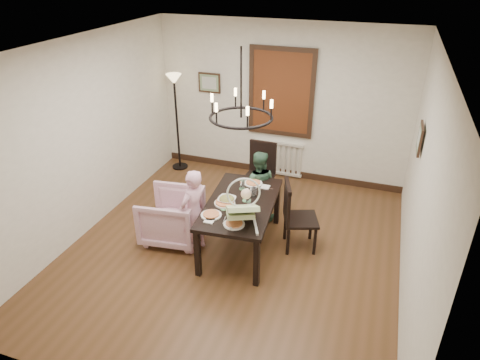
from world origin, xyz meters
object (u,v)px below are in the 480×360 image
Objects in this scene: drinking_glass at (248,199)px; armchair at (171,216)px; elderly_woman at (194,218)px; baby_bouncer at (242,207)px; chair_far at (259,175)px; chair_right at (301,216)px; dining_table at (241,207)px; seated_man at (258,191)px; floor_lamp at (177,124)px.

armchair is at bearing -173.53° from drinking_glass.
baby_bouncer is at bearing 95.82° from elderly_woman.
chair_right is at bearing -45.85° from chair_far.
chair_right is 1.48m from elderly_woman.
chair_right reaches higher than elderly_woman.
dining_table is 0.84m from seated_man.
dining_table is 1.61× the size of elderly_woman.
armchair is at bearing 141.48° from baby_bouncer.
chair_right is (0.79, 0.28, -0.14)m from dining_table.
armchair is 0.46× the size of floor_lamp.
drinking_glass is (-0.68, -0.28, 0.30)m from chair_right.
armchair is at bearing -90.41° from elderly_woman.
chair_far is 1.10× the size of seated_man.
baby_bouncer is (0.16, -1.24, 0.47)m from seated_man.
drinking_glass is (0.11, -0.81, 0.34)m from seated_man.
chair_far is at bearing -22.74° from floor_lamp.
chair_right is 1.04m from baby_bouncer.
baby_bouncer is at bearing -82.62° from drinking_glass.
seated_man is (0.59, 1.08, -0.04)m from elderly_woman.
chair_far is at bearing -87.18° from seated_man.
dining_table is 0.54m from baby_bouncer.
baby_bouncer is at bearing 68.27° from armchair.
baby_bouncer reaches higher than dining_table.
dining_table is at bearing 132.04° from elderly_woman.
chair_right is 1.26× the size of armchair.
elderly_woman is (-0.46, -1.54, -0.00)m from chair_far.
baby_bouncer reaches higher than seated_man.
chair_far is 0.58× the size of floor_lamp.
seated_man is at bearing 125.32° from armchair.
floor_lamp reaches higher than dining_table.
seated_man reaches higher than dining_table.
dining_table is 1.59× the size of chair_far.
armchair is at bearing 82.91° from chair_right.
baby_bouncer reaches higher than drinking_glass.
drinking_glass is (0.70, 0.27, 0.30)m from elderly_woman.
chair_far is at bearing 75.59° from baby_bouncer.
elderly_woman is 7.40× the size of drinking_glass.
floor_lamp is (-1.98, 2.05, 0.24)m from dining_table.
dining_table is 0.85m from chair_right.
floor_lamp reaches higher than armchair.
seated_man is at bearing 97.61° from drinking_glass.
floor_lamp is (-2.76, 1.77, 0.38)m from chair_right.
chair_far reaches higher than dining_table.
chair_far reaches higher than elderly_woman.
elderly_woman is 1.68× the size of baby_bouncer.
floor_lamp reaches higher than baby_bouncer.
dining_table is 1.75× the size of seated_man.
seated_man is at bearing 73.33° from baby_bouncer.
elderly_woman is 2.73m from floor_lamp.
drinking_glass is at bearing 92.39° from chair_right.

